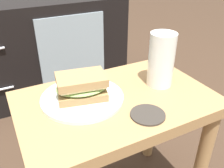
# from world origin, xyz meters

# --- Properties ---
(side_table) EXTENTS (0.56, 0.36, 0.46)m
(side_table) POSITION_xyz_m (0.00, 0.00, 0.37)
(side_table) COLOR #A37A4C
(side_table) RESTS_ON ground
(tv_cabinet) EXTENTS (0.96, 0.46, 0.58)m
(tv_cabinet) POSITION_xyz_m (-0.01, 0.95, 0.29)
(tv_cabinet) COLOR black
(tv_cabinet) RESTS_ON ground
(plate) EXTENTS (0.23, 0.23, 0.01)m
(plate) POSITION_xyz_m (-0.09, 0.04, 0.47)
(plate) COLOR silver
(plate) RESTS_ON side_table
(sandwich_front) EXTENTS (0.16, 0.13, 0.07)m
(sandwich_front) POSITION_xyz_m (-0.09, 0.04, 0.50)
(sandwich_front) COLOR #9E7A4C
(sandwich_front) RESTS_ON plate
(beer_glass) EXTENTS (0.08, 0.08, 0.17)m
(beer_glass) POSITION_xyz_m (0.16, 0.01, 0.54)
(beer_glass) COLOR silver
(beer_glass) RESTS_ON side_table
(coaster) EXTENTS (0.09, 0.09, 0.01)m
(coaster) POSITION_xyz_m (0.03, -0.11, 0.46)
(coaster) COLOR #332D28
(coaster) RESTS_ON side_table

